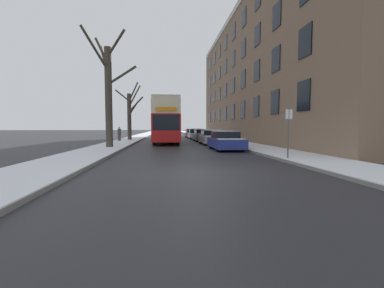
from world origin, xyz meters
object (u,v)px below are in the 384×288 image
double_decker_bus (166,119)px  parked_car_1 (211,138)px  parked_car_2 (202,135)px  street_sign_post (288,131)px  bare_tree_left_1 (130,113)px  parked_car_0 (225,141)px  bare_tree_left_0 (108,91)px  pedestrian_left_sidewalk (119,134)px  parked_car_3 (195,134)px  parked_car_4 (191,133)px

double_decker_bus → parked_car_1: double_decker_bus is taller
parked_car_2 → street_sign_post: street_sign_post is taller
bare_tree_left_1 → double_decker_bus: bare_tree_left_1 is taller
parked_car_0 → street_sign_post: bearing=-77.9°
street_sign_post → bare_tree_left_0: bearing=140.3°
bare_tree_left_1 → pedestrian_left_sidewalk: 3.34m
bare_tree_left_0 → pedestrian_left_sidewalk: bearing=95.4°
parked_car_2 → bare_tree_left_1: bearing=171.5°
parked_car_0 → parked_car_2: 11.73m
parked_car_0 → parked_car_3: bearing=90.0°
bare_tree_left_1 → parked_car_2: bearing=-8.5°
bare_tree_left_1 → pedestrian_left_sidewalk: bearing=-112.0°
pedestrian_left_sidewalk → street_sign_post: 20.27m
parked_car_1 → street_sign_post: (1.40, -12.31, 0.76)m
parked_car_2 → parked_car_4: bearing=90.0°
bare_tree_left_1 → parked_car_4: bare_tree_left_1 is taller
street_sign_post → double_decker_bus: bearing=110.1°
parked_car_0 → parked_car_4: size_ratio=1.04×
parked_car_2 → double_decker_bus: bearing=-143.8°
parked_car_4 → pedestrian_left_sidewalk: size_ratio=2.55×
parked_car_3 → pedestrian_left_sidewalk: (-9.21, -7.25, 0.25)m
bare_tree_left_0 → parked_car_4: bearing=69.0°
bare_tree_left_0 → street_sign_post: size_ratio=3.40×
bare_tree_left_0 → street_sign_post: (9.74, -8.07, -2.82)m
bare_tree_left_1 → parked_car_1: bearing=-40.8°
parked_car_1 → street_sign_post: street_sign_post is taller
bare_tree_left_0 → parked_car_4: size_ratio=1.97×
parked_car_1 → pedestrian_left_sidewalk: 10.46m
parked_car_0 → parked_car_1: parked_car_1 is taller
bare_tree_left_0 → parked_car_3: (8.34, 16.44, -3.57)m
double_decker_bus → parked_car_2: size_ratio=2.37×
parked_car_1 → parked_car_2: 5.93m
parked_car_1 → street_sign_post: size_ratio=1.62×
double_decker_bus → pedestrian_left_sidewalk: bearing=157.6°
bare_tree_left_0 → parked_car_0: 9.22m
parked_car_2 → parked_car_4: size_ratio=1.05×
bare_tree_left_1 → street_sign_post: (9.71, -19.48, -1.84)m
street_sign_post → bare_tree_left_1: bearing=116.5°
parked_car_1 → parked_car_4: size_ratio=0.94×
bare_tree_left_0 → double_decker_bus: bearing=59.6°
bare_tree_left_0 → bare_tree_left_1: (0.03, 11.40, -0.98)m
bare_tree_left_1 → parked_car_3: (8.32, 5.04, -2.59)m
parked_car_4 → pedestrian_left_sidewalk: bearing=-126.4°
pedestrian_left_sidewalk → parked_car_3: bearing=-127.2°
bare_tree_left_0 → parked_car_0: bearing=-10.6°
parked_car_0 → parked_car_3: size_ratio=1.10×
bare_tree_left_1 → parked_car_2: size_ratio=1.58×
parked_car_0 → pedestrian_left_sidewalk: pedestrian_left_sidewalk is taller
parked_car_3 → parked_car_1: bearing=-90.0°
parked_car_3 → street_sign_post: bearing=-86.7°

